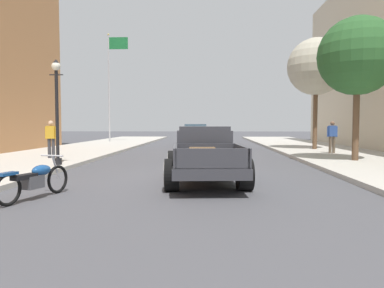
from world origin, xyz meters
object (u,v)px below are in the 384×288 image
(pedestrian_sidewalk_right, at_px, (332,135))
(street_lamp_near, at_px, (57,104))
(motorcycle_parked, at_px, (35,179))
(street_tree_nearest, at_px, (358,56))
(car_background_white, at_px, (195,136))
(pedestrian_sidewalk_left, at_px, (51,137))
(flagpole, at_px, (112,76))
(street_tree_second, at_px, (316,67))
(hotrod_truck_gunmetal, at_px, (204,155))

(pedestrian_sidewalk_right, height_order, street_lamp_near, street_lamp_near)
(motorcycle_parked, bearing_deg, pedestrian_sidewalk_right, 47.78)
(street_tree_nearest, bearing_deg, car_background_white, 122.78)
(car_background_white, bearing_deg, pedestrian_sidewalk_left, -119.38)
(flagpole, distance_m, street_tree_nearest, 21.13)
(pedestrian_sidewalk_right, height_order, flagpole, flagpole)
(flagpole, xyz_separation_m, street_tree_second, (14.69, -8.62, -0.72))
(car_background_white, height_order, street_lamp_near, street_lamp_near)
(street_tree_nearest, bearing_deg, street_tree_second, 87.34)
(hotrod_truck_gunmetal, xyz_separation_m, street_tree_nearest, (6.19, 4.74, 3.65))
(hotrod_truck_gunmetal, height_order, motorcycle_parked, hotrod_truck_gunmetal)
(hotrod_truck_gunmetal, height_order, street_lamp_near, street_lamp_near)
(street_tree_nearest, bearing_deg, pedestrian_sidewalk_right, 85.43)
(motorcycle_parked, height_order, street_tree_nearest, street_tree_nearest)
(motorcycle_parked, xyz_separation_m, street_tree_nearest, (9.86, 7.49, 3.97))
(pedestrian_sidewalk_right, bearing_deg, hotrod_truck_gunmetal, -127.57)
(hotrod_truck_gunmetal, bearing_deg, street_tree_nearest, 37.42)
(street_tree_second, bearing_deg, flagpole, 149.60)
(motorcycle_parked, xyz_separation_m, car_background_white, (2.81, 18.44, 0.33))
(pedestrian_sidewalk_left, relative_size, street_tree_second, 0.25)
(car_background_white, xyz_separation_m, pedestrian_sidewalk_left, (-5.95, -10.57, 0.32))
(motorcycle_parked, relative_size, street_tree_nearest, 0.35)
(flagpole, bearing_deg, hotrod_truck_gunmetal, -67.93)
(motorcycle_parked, distance_m, street_tree_second, 18.15)
(motorcycle_parked, bearing_deg, pedestrian_sidewalk_left, 111.78)
(flagpole, bearing_deg, pedestrian_sidewalk_right, -38.66)
(pedestrian_sidewalk_right, bearing_deg, street_tree_second, 89.61)
(flagpole, xyz_separation_m, street_tree_nearest, (14.37, -15.43, -1.36))
(car_background_white, xyz_separation_m, street_tree_nearest, (7.05, -10.95, 3.64))
(street_lamp_near, xyz_separation_m, flagpole, (-2.76, 17.61, 3.39))
(hotrod_truck_gunmetal, height_order, flagpole, flagpole)
(pedestrian_sidewalk_left, height_order, flagpole, flagpole)
(motorcycle_parked, relative_size, car_background_white, 0.47)
(motorcycle_parked, xyz_separation_m, pedestrian_sidewalk_left, (-3.14, 7.87, 0.64))
(car_background_white, height_order, pedestrian_sidewalk_right, pedestrian_sidewalk_right)
(motorcycle_parked, relative_size, pedestrian_sidewalk_left, 1.24)
(pedestrian_sidewalk_left, bearing_deg, street_tree_nearest, -1.65)
(street_tree_second, bearing_deg, motorcycle_parked, -125.42)
(street_tree_second, bearing_deg, hotrod_truck_gunmetal, -119.41)
(motorcycle_parked, bearing_deg, street_lamp_near, 108.30)
(pedestrian_sidewalk_right, relative_size, street_lamp_near, 0.43)
(motorcycle_parked, bearing_deg, street_tree_nearest, 37.24)
(car_background_white, relative_size, pedestrian_sidewalk_left, 2.65)
(pedestrian_sidewalk_left, xyz_separation_m, street_lamp_near, (1.39, -2.56, 1.30))
(street_lamp_near, height_order, flagpole, flagpole)
(pedestrian_sidewalk_right, distance_m, street_lamp_near, 13.35)
(hotrod_truck_gunmetal, bearing_deg, motorcycle_parked, -143.06)
(street_lamp_near, distance_m, flagpole, 18.15)
(hotrod_truck_gunmetal, bearing_deg, flagpole, 112.07)
(motorcycle_parked, distance_m, flagpole, 23.96)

